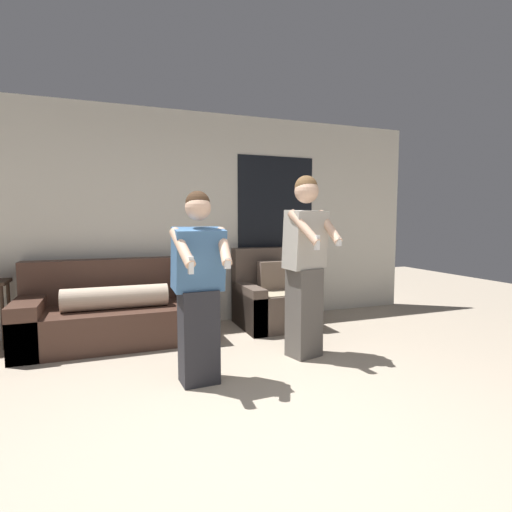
# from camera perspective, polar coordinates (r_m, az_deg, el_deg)

# --- Properties ---
(ground_plane) EXTENTS (14.00, 14.00, 0.00)m
(ground_plane) POSITION_cam_1_polar(r_m,az_deg,el_deg) (2.62, 3.60, -25.80)
(ground_plane) COLOR tan
(wall_back) EXTENTS (6.65, 0.07, 2.70)m
(wall_back) POSITION_cam_1_polar(r_m,az_deg,el_deg) (5.18, -10.14, 5.22)
(wall_back) COLOR beige
(wall_back) RESTS_ON ground_plane
(couch) EXTENTS (1.96, 0.91, 0.89)m
(couch) POSITION_cam_1_polar(r_m,az_deg,el_deg) (4.73, -19.35, -7.79)
(couch) COLOR #472D23
(couch) RESTS_ON ground_plane
(armchair) EXTENTS (0.86, 0.84, 0.97)m
(armchair) POSITION_cam_1_polar(r_m,az_deg,el_deg) (5.11, 2.37, -6.30)
(armchair) COLOR brown
(armchair) RESTS_ON ground_plane
(person_left) EXTENTS (0.47, 0.49, 1.58)m
(person_left) POSITION_cam_1_polar(r_m,az_deg,el_deg) (3.28, -8.19, -4.55)
(person_left) COLOR #28282D
(person_left) RESTS_ON ground_plane
(person_right) EXTENTS (0.48, 0.54, 1.77)m
(person_right) POSITION_cam_1_polar(r_m,az_deg,el_deg) (3.90, 7.08, -1.14)
(person_right) COLOR #56514C
(person_right) RESTS_ON ground_plane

